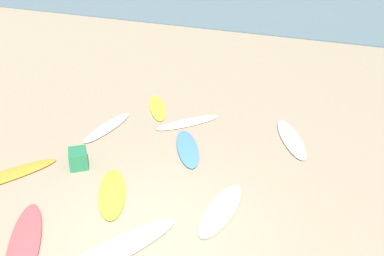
{
  "coord_description": "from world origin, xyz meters",
  "views": [
    {
      "loc": [
        3.46,
        -4.11,
        4.6
      ],
      "look_at": [
        -1.44,
        3.85,
        0.3
      ],
      "focal_mm": 34.91,
      "sensor_mm": 36.0,
      "label": 1
    }
  ],
  "objects_px": {
    "beach_cooler": "(78,158)",
    "surfboard_8": "(157,107)",
    "surfboard_6": "(108,127)",
    "surfboard_9": "(115,249)",
    "surfboard_1": "(188,122)",
    "surfboard_0": "(112,192)",
    "surfboard_5": "(24,243)",
    "surfboard_3": "(187,148)",
    "surfboard_7": "(3,177)",
    "surfboard_2": "(221,209)",
    "surfboard_4": "(291,138)"
  },
  "relations": [
    {
      "from": "surfboard_9",
      "to": "beach_cooler",
      "type": "bearing_deg",
      "value": 166.69
    },
    {
      "from": "surfboard_1",
      "to": "surfboard_9",
      "type": "xyz_separation_m",
      "value": [
        1.82,
        -5.23,
        0.01
      ]
    },
    {
      "from": "surfboard_6",
      "to": "beach_cooler",
      "type": "bearing_deg",
      "value": -74.64
    },
    {
      "from": "surfboard_7",
      "to": "surfboard_2",
      "type": "bearing_deg",
      "value": 35.85
    },
    {
      "from": "surfboard_0",
      "to": "surfboard_5",
      "type": "relative_size",
      "value": 0.81
    },
    {
      "from": "surfboard_3",
      "to": "surfboard_8",
      "type": "bearing_deg",
      "value": 102.65
    },
    {
      "from": "surfboard_7",
      "to": "surfboard_1",
      "type": "bearing_deg",
      "value": 85.73
    },
    {
      "from": "surfboard_5",
      "to": "surfboard_9",
      "type": "distance_m",
      "value": 1.63
    },
    {
      "from": "surfboard_2",
      "to": "surfboard_6",
      "type": "relative_size",
      "value": 0.85
    },
    {
      "from": "beach_cooler",
      "to": "surfboard_5",
      "type": "bearing_deg",
      "value": -62.65
    },
    {
      "from": "surfboard_6",
      "to": "surfboard_8",
      "type": "distance_m",
      "value": 2.07
    },
    {
      "from": "beach_cooler",
      "to": "surfboard_7",
      "type": "bearing_deg",
      "value": -129.02
    },
    {
      "from": "surfboard_9",
      "to": "surfboard_8",
      "type": "bearing_deg",
      "value": 139.15
    },
    {
      "from": "surfboard_0",
      "to": "surfboard_8",
      "type": "height_order",
      "value": "surfboard_0"
    },
    {
      "from": "surfboard_8",
      "to": "beach_cooler",
      "type": "height_order",
      "value": "beach_cooler"
    },
    {
      "from": "surfboard_4",
      "to": "surfboard_0",
      "type": "bearing_deg",
      "value": 30.58
    },
    {
      "from": "surfboard_0",
      "to": "beach_cooler",
      "type": "xyz_separation_m",
      "value": [
        -1.49,
        0.46,
        0.16
      ]
    },
    {
      "from": "surfboard_3",
      "to": "surfboard_4",
      "type": "bearing_deg",
      "value": 4.54
    },
    {
      "from": "surfboard_6",
      "to": "beach_cooler",
      "type": "height_order",
      "value": "beach_cooler"
    },
    {
      "from": "surfboard_4",
      "to": "surfboard_6",
      "type": "height_order",
      "value": "surfboard_6"
    },
    {
      "from": "surfboard_2",
      "to": "surfboard_9",
      "type": "height_order",
      "value": "surfboard_9"
    },
    {
      "from": "surfboard_3",
      "to": "beach_cooler",
      "type": "xyz_separation_m",
      "value": [
        -1.77,
        -2.1,
        0.16
      ]
    },
    {
      "from": "surfboard_1",
      "to": "surfboard_3",
      "type": "bearing_deg",
      "value": 149.93
    },
    {
      "from": "surfboard_2",
      "to": "surfboard_9",
      "type": "bearing_deg",
      "value": -123.74
    },
    {
      "from": "surfboard_5",
      "to": "surfboard_7",
      "type": "bearing_deg",
      "value": -72.37
    },
    {
      "from": "surfboard_9",
      "to": "surfboard_6",
      "type": "bearing_deg",
      "value": 153.51
    },
    {
      "from": "beach_cooler",
      "to": "surfboard_8",
      "type": "bearing_deg",
      "value": 99.05
    },
    {
      "from": "surfboard_9",
      "to": "beach_cooler",
      "type": "relative_size",
      "value": 4.22
    },
    {
      "from": "surfboard_2",
      "to": "surfboard_4",
      "type": "xyz_separation_m",
      "value": [
        0.16,
        3.83,
        0.01
      ]
    },
    {
      "from": "surfboard_4",
      "to": "surfboard_1",
      "type": "bearing_deg",
      "value": -20.96
    },
    {
      "from": "surfboard_3",
      "to": "surfboard_7",
      "type": "distance_m",
      "value": 4.43
    },
    {
      "from": "surfboard_1",
      "to": "surfboard_4",
      "type": "height_order",
      "value": "surfboard_4"
    },
    {
      "from": "surfboard_2",
      "to": "surfboard_4",
      "type": "relative_size",
      "value": 0.77
    },
    {
      "from": "surfboard_1",
      "to": "surfboard_8",
      "type": "bearing_deg",
      "value": 10.14
    },
    {
      "from": "surfboard_1",
      "to": "beach_cooler",
      "type": "xyz_separation_m",
      "value": [
        -0.89,
        -3.53,
        0.17
      ]
    },
    {
      "from": "surfboard_2",
      "to": "surfboard_8",
      "type": "relative_size",
      "value": 0.81
    },
    {
      "from": "surfboard_6",
      "to": "surfboard_9",
      "type": "height_order",
      "value": "same"
    },
    {
      "from": "surfboard_5",
      "to": "surfboard_6",
      "type": "bearing_deg",
      "value": -110.14
    },
    {
      "from": "surfboard_6",
      "to": "surfboard_9",
      "type": "bearing_deg",
      "value": -55.23
    },
    {
      "from": "surfboard_6",
      "to": "surfboard_7",
      "type": "distance_m",
      "value": 3.3
    },
    {
      "from": "surfboard_0",
      "to": "surfboard_8",
      "type": "bearing_deg",
      "value": 74.33
    },
    {
      "from": "surfboard_6",
      "to": "surfboard_9",
      "type": "xyz_separation_m",
      "value": [
        3.65,
        -3.69,
        -0.0
      ]
    },
    {
      "from": "surfboard_0",
      "to": "surfboard_7",
      "type": "distance_m",
      "value": 2.69
    },
    {
      "from": "surfboard_1",
      "to": "surfboard_0",
      "type": "bearing_deg",
      "value": 126.99
    },
    {
      "from": "surfboard_2",
      "to": "surfboard_4",
      "type": "height_order",
      "value": "surfboard_4"
    },
    {
      "from": "surfboard_0",
      "to": "surfboard_6",
      "type": "height_order",
      "value": "surfboard_0"
    },
    {
      "from": "surfboard_2",
      "to": "surfboard_6",
      "type": "bearing_deg",
      "value": 153.37
    },
    {
      "from": "surfboard_9",
      "to": "beach_cooler",
      "type": "distance_m",
      "value": 3.21
    },
    {
      "from": "surfboard_3",
      "to": "surfboard_6",
      "type": "xyz_separation_m",
      "value": [
        -2.7,
        -0.11,
        -0.0
      ]
    },
    {
      "from": "surfboard_3",
      "to": "surfboard_7",
      "type": "bearing_deg",
      "value": -168.25
    }
  ]
}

